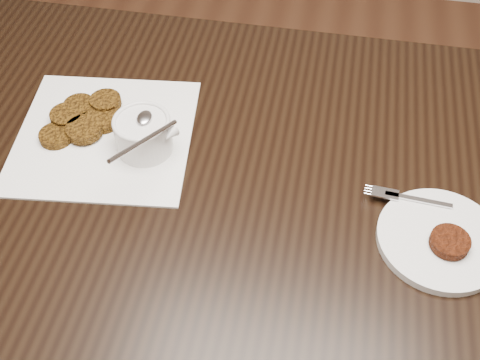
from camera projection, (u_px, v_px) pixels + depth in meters
name	position (u px, v px, depth m)	size (l,w,h in m)	color
table	(258.00, 304.00, 1.24)	(1.40, 0.90, 0.75)	black
napkin	(105.00, 135.00, 1.04)	(0.30, 0.30, 0.00)	white
sauce_ramekin	(141.00, 120.00, 0.97)	(0.13, 0.13, 0.13)	silver
patty_cluster	(84.00, 117.00, 1.05)	(0.20, 0.20, 0.02)	brown
plate_with_patty	(441.00, 237.00, 0.88)	(0.19, 0.19, 0.03)	silver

